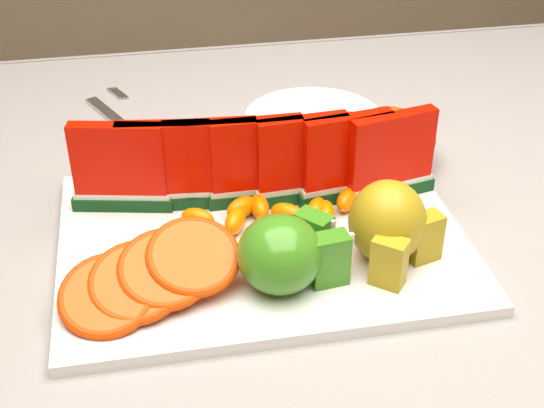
% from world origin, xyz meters
% --- Properties ---
extents(table, '(1.40, 0.90, 0.75)m').
position_xyz_m(table, '(0.00, 0.00, 0.65)').
color(table, '#54381A').
rests_on(table, ground).
extents(tablecloth, '(1.53, 1.03, 0.20)m').
position_xyz_m(tablecloth, '(0.00, 0.00, 0.72)').
color(tablecloth, gray).
rests_on(tablecloth, table).
extents(platter, '(0.40, 0.30, 0.01)m').
position_xyz_m(platter, '(-0.02, -0.02, 0.76)').
color(platter, silver).
rests_on(platter, tablecloth).
extents(apple_cluster, '(0.12, 0.10, 0.07)m').
position_xyz_m(apple_cluster, '(-0.01, -0.10, 0.80)').
color(apple_cluster, '#3C9513').
rests_on(apple_cluster, platter).
extents(pear_cluster, '(0.10, 0.10, 0.08)m').
position_xyz_m(pear_cluster, '(0.09, -0.08, 0.81)').
color(pear_cluster, '#B17915').
rests_on(pear_cluster, platter).
extents(side_plate, '(0.24, 0.24, 0.01)m').
position_xyz_m(side_plate, '(0.10, 0.23, 0.76)').
color(side_plate, silver).
rests_on(side_plate, tablecloth).
extents(fork, '(0.09, 0.19, 0.00)m').
position_xyz_m(fork, '(-0.15, 0.28, 0.76)').
color(fork, silver).
rests_on(fork, tablecloth).
extents(watermelon_row, '(0.39, 0.07, 0.10)m').
position_xyz_m(watermelon_row, '(-0.01, 0.04, 0.82)').
color(watermelon_row, '#0A360E').
rests_on(watermelon_row, platter).
extents(orange_fan_front, '(0.18, 0.12, 0.05)m').
position_xyz_m(orange_fan_front, '(-0.13, -0.09, 0.79)').
color(orange_fan_front, '#D03900').
rests_on(orange_fan_front, platter).
extents(orange_fan_back, '(0.39, 0.12, 0.05)m').
position_xyz_m(orange_fan_back, '(0.02, 0.11, 0.79)').
color(orange_fan_back, '#D03900').
rests_on(orange_fan_back, platter).
extents(tangerine_segments, '(0.21, 0.06, 0.02)m').
position_xyz_m(tangerine_segments, '(-0.01, -0.00, 0.78)').
color(tangerine_segments, orange).
rests_on(tangerine_segments, platter).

